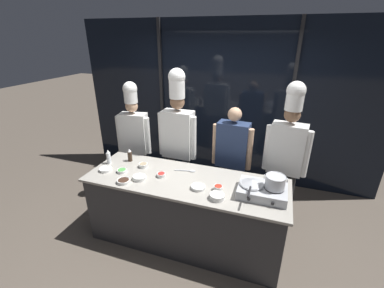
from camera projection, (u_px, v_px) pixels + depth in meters
ground_plane at (186, 238)px, 3.35m from camera, size 24.00×24.00×0.00m
window_wall_back at (222, 104)px, 4.38m from camera, size 5.17×0.09×2.70m
demo_counter at (185, 210)px, 3.17m from camera, size 2.37×0.82×0.88m
portable_stove at (262, 191)px, 2.69m from camera, size 0.50×0.39×0.11m
frying_pan at (252, 182)px, 2.69m from camera, size 0.26×0.44×0.05m
stock_pot at (275, 182)px, 2.60m from camera, size 0.23×0.20×0.14m
squeeze_bottle_soy at (130, 155)px, 3.40m from camera, size 0.06×0.06×0.18m
squeeze_bottle_clear at (109, 157)px, 3.33m from camera, size 0.05×0.05×0.20m
prep_bowl_garlic at (106, 169)px, 3.19m from camera, size 0.16×0.16×0.03m
prep_bowl_soy_glaze at (124, 181)px, 2.93m from camera, size 0.16×0.16×0.04m
prep_bowl_chili_flakes at (218, 188)px, 2.78m from camera, size 0.10×0.10×0.06m
prep_bowl_bell_pepper at (161, 175)px, 3.05m from camera, size 0.11×0.11×0.04m
prep_bowl_bean_sprouts at (139, 177)px, 3.00m from camera, size 0.16×0.16×0.04m
prep_bowl_mushrooms at (143, 165)px, 3.27m from camera, size 0.12×0.12×0.05m
prep_bowl_rice at (198, 187)px, 2.82m from camera, size 0.16×0.16×0.03m
prep_bowl_onion at (217, 196)px, 2.64m from camera, size 0.16×0.16×0.05m
prep_bowl_scallions at (122, 171)px, 3.15m from camera, size 0.12×0.12×0.04m
serving_spoon_slotted at (189, 171)px, 3.17m from camera, size 0.26×0.09×0.02m
chef_head at (134, 133)px, 3.88m from camera, size 0.52×0.27×1.84m
chef_sous at (178, 132)px, 3.57m from camera, size 0.56×0.23×2.06m
person_guest at (232, 152)px, 3.49m from camera, size 0.55×0.25×1.59m
chef_line at (287, 147)px, 3.19m from camera, size 0.54×0.27×1.96m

